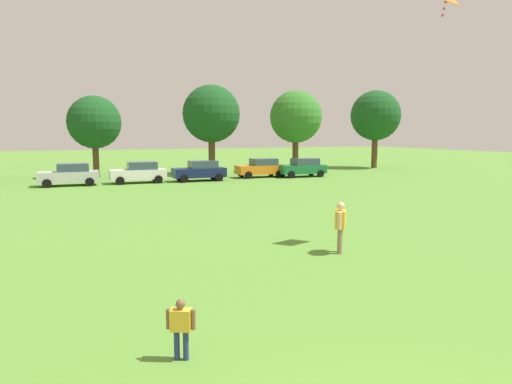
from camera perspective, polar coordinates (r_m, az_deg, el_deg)
name	(u,v)px	position (r m, az deg, el deg)	size (l,w,h in m)	color
ground_plane	(127,189)	(33.92, -15.65, 0.32)	(160.00, 160.00, 0.00)	#568C33
child_kite_flyer	(181,324)	(8.49, -9.26, -15.79)	(0.48, 0.34, 1.10)	navy
adult_bystander	(340,223)	(15.55, 10.38, -3.77)	(0.59, 0.67, 1.71)	#8C7259
parked_car_silver_0	(70,174)	(37.51, -22.03, 2.02)	(4.30, 2.02, 1.68)	silver
parked_car_white_1	(139,172)	(37.88, -14.25, 2.38)	(4.30, 2.02, 1.68)	white
parked_car_navy_2	(200,171)	(38.57, -6.93, 2.64)	(4.30, 2.02, 1.68)	#141E4C
parked_car_orange_3	(261,168)	(41.45, 0.63, 3.01)	(4.30, 2.02, 1.68)	orange
parked_car_green_4	(302,167)	(42.07, 5.75, 3.04)	(4.30, 2.02, 1.68)	#196B38
tree_center_left	(94,122)	(43.32, -19.34, 8.10)	(4.63, 4.63, 7.21)	brown
tree_center_right	(211,114)	(44.62, -5.54, 9.55)	(5.45, 5.45, 8.49)	brown
tree_right	(296,117)	(47.46, 4.93, 9.21)	(5.28, 5.28, 8.23)	brown
tree_far_right	(376,116)	(54.20, 14.55, 9.10)	(5.58, 5.58, 8.69)	brown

